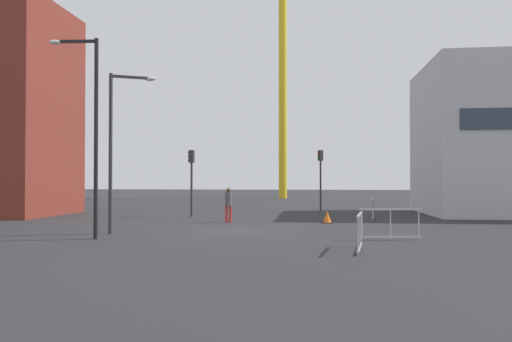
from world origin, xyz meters
TOP-DOWN VIEW (x-y plane):
  - ground at (0.00, 0.00)m, footprint 160.00×160.00m
  - construction_crane at (-0.47, 34.36)m, footprint 17.19×8.53m
  - streetlamp_tall at (-4.58, -3.35)m, footprint 1.77×0.30m
  - streetlamp_short at (-4.32, -1.58)m, footprint 1.64×0.81m
  - traffic_light_island at (3.69, 13.32)m, footprint 0.37×0.36m
  - traffic_light_near at (-3.59, 7.26)m, footprint 0.39×0.28m
  - pedestrian_walking at (-0.89, 3.81)m, footprint 0.34×0.34m
  - safety_barrier_left_run at (5.82, -2.42)m, footprint 2.17×0.38m
  - safety_barrier_right_run at (4.52, -5.21)m, footprint 0.35×2.01m
  - safety_barrier_front at (6.28, 6.38)m, footprint 0.38×2.25m
  - traffic_cone_on_verge at (3.85, 4.05)m, footprint 0.54×0.54m

SIDE VIEW (x-z plane):
  - ground at x=0.00m, z-range 0.00..0.00m
  - traffic_cone_on_verge at x=3.85m, z-range -0.02..0.53m
  - safety_barrier_right_run at x=4.52m, z-range 0.02..1.10m
  - safety_barrier_left_run at x=5.82m, z-range 0.02..1.10m
  - safety_barrier_front at x=6.28m, z-range 0.02..1.10m
  - pedestrian_walking at x=-0.89m, z-range 0.13..1.80m
  - traffic_light_near at x=-3.59m, z-range 0.65..4.38m
  - traffic_light_island at x=3.69m, z-range 0.69..4.71m
  - streetlamp_short at x=-4.32m, z-range 0.62..6.78m
  - streetlamp_tall at x=-4.58m, z-range 0.64..7.67m
  - construction_crane at x=-0.47m, z-range 4.16..31.71m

